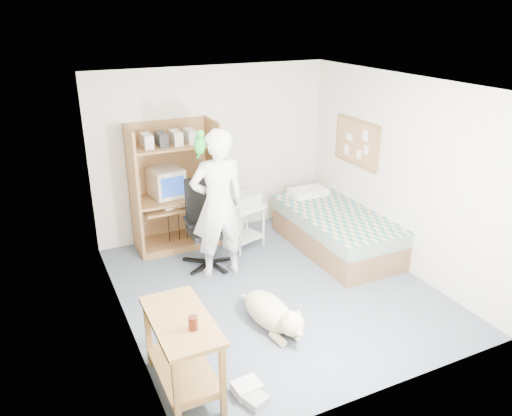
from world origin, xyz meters
The scene contains 21 objects.
floor centered at (0.00, 0.00, 0.00)m, with size 4.00×4.00×0.00m, color #4E5C69.
wall_back centered at (0.00, 2.00, 1.25)m, with size 3.60×0.02×2.50m, color beige.
wall_right centered at (1.80, 0.00, 1.25)m, with size 0.02×4.00×2.50m, color beige.
wall_left centered at (-1.80, 0.00, 1.25)m, with size 0.02×4.00×2.50m, color beige.
ceiling centered at (0.00, 0.00, 2.50)m, with size 3.60×4.00×0.02m, color white.
computer_hutch centered at (-0.70, 1.74, 0.82)m, with size 1.20×0.63×1.80m.
bed centered at (1.30, 0.62, 0.29)m, with size 1.02×2.02×0.66m.
side_desk centered at (-1.55, -1.20, 0.49)m, with size 0.50×1.00×0.75m.
corkboard centered at (1.77, 0.90, 1.45)m, with size 0.04×0.94×0.66m.
office_chair centered at (-0.51, 0.98, 0.41)m, with size 0.65×0.65×1.16m.
person centered at (-0.46, 0.66, 0.96)m, with size 0.70×0.46×1.93m, color white.
parrot centered at (-0.66, 0.68, 1.76)m, with size 0.14×0.25×0.39m.
dog centered at (-0.41, -0.71, 0.18)m, with size 0.46×1.13×0.42m.
printer_cart centered at (0.13, 1.24, 0.42)m, with size 0.63×0.56×0.63m.
printer centered at (0.13, 1.24, 0.72)m, with size 0.42×0.32×0.18m, color #B2B2AD.
crt_monitor centered at (-0.81, 1.75, 0.97)m, with size 0.48×0.50×0.40m.
keyboard centered at (-0.72, 1.58, 0.67)m, with size 0.45×0.16×0.03m, color beige.
pencil_cup centered at (-0.35, 1.65, 0.82)m, with size 0.08×0.08×0.12m, color gold.
drink_glass centered at (-1.50, -1.39, 0.81)m, with size 0.08×0.08×0.12m, color #3B1509.
floor_box_a centered at (-1.06, -1.50, 0.05)m, with size 0.25×0.20×0.10m, color silver.
floor_box_b centered at (-1.06, -1.64, 0.04)m, with size 0.18×0.22×0.08m, color #A5A5A0.
Camera 1 is at (-2.53, -4.76, 3.24)m, focal length 35.00 mm.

